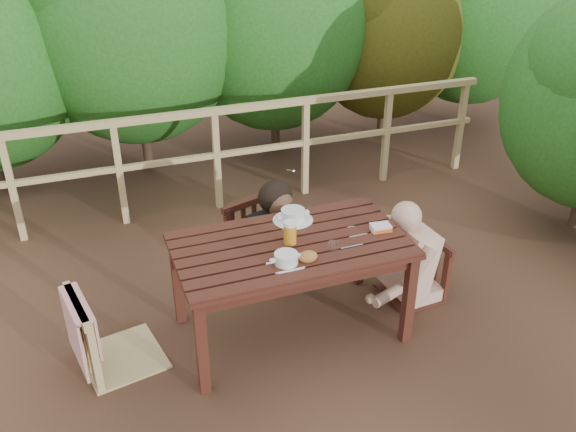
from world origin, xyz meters
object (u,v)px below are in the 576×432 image
object	(u,v)px
chair_left	(113,295)
tumbler	(333,247)
butter_tub	(381,228)
soup_far	(293,216)
chair_right	(416,247)
woman	(263,197)
bread_roll	(308,257)
beer_glass	(290,233)
soup_near	(286,259)
table	(291,288)
diner_right	(423,217)
chair_far	(264,213)

from	to	relation	value
chair_left	tumbler	size ratio (longest dim) A/B	13.12
butter_tub	soup_far	bearing A→B (deg)	152.58
chair_right	woman	world-z (taller)	woman
chair_left	bread_roll	xyz separation A→B (m)	(1.19, -0.34, 0.23)
chair_left	beer_glass	distance (m)	1.19
soup_near	beer_glass	world-z (taller)	beer_glass
bread_roll	beer_glass	distance (m)	0.24
woman	table	bearing A→B (deg)	65.95
table	chair_left	distance (m)	1.18
beer_glass	chair_left	bearing A→B (deg)	174.72
soup_near	chair_right	bearing A→B (deg)	14.87
bread_roll	beer_glass	world-z (taller)	beer_glass
tumbler	woman	bearing A→B (deg)	97.31
chair_left	butter_tub	size ratio (longest dim) A/B	7.74
diner_right	bread_roll	world-z (taller)	diner_right
bread_roll	butter_tub	world-z (taller)	bread_roll
chair_right	beer_glass	distance (m)	1.10
chair_far	soup_far	distance (m)	0.61
chair_right	soup_near	size ratio (longest dim) A/B	3.39
woman	butter_tub	world-z (taller)	woman
chair_left	chair_far	world-z (taller)	chair_left
chair_left	soup_near	size ratio (longest dim) A/B	4.14
chair_left	soup_far	distance (m)	1.32
table	butter_tub	bearing A→B (deg)	-5.64
diner_right	soup_far	bearing A→B (deg)	73.40
chair_right	chair_far	bearing A→B (deg)	-133.27
diner_right	chair_far	bearing A→B (deg)	47.61
table	butter_tub	xyz separation A→B (m)	(0.63, -0.06, 0.38)
chair_right	butter_tub	size ratio (longest dim) A/B	6.35
butter_tub	table	bearing A→B (deg)	-178.90
woman	tumbler	bearing A→B (deg)	79.12
chair_right	beer_glass	size ratio (longest dim) A/B	5.00
chair_left	diner_right	bearing A→B (deg)	-101.53
chair_left	tumbler	distance (m)	1.43
chair_left	woman	size ratio (longest dim) A/B	0.82
soup_far	butter_tub	distance (m)	0.62
soup_far	beer_glass	distance (m)	0.31
table	chair_right	distance (m)	1.03
soup_far	butter_tub	world-z (taller)	soup_far
table	chair_left	world-z (taller)	chair_left
diner_right	tumbler	distance (m)	0.88
chair_left	soup_near	bearing A→B (deg)	-118.19
table	diner_right	xyz separation A→B (m)	(1.06, 0.08, 0.32)
table	tumbler	bearing A→B (deg)	-40.62
beer_glass	butter_tub	xyz separation A→B (m)	(0.64, -0.06, -0.06)
diner_right	bread_roll	size ratio (longest dim) A/B	10.84
soup_near	soup_far	bearing A→B (deg)	65.02
woman	soup_far	size ratio (longest dim) A/B	4.45
soup_near	beer_glass	size ratio (longest dim) A/B	1.47
tumbler	beer_glass	bearing A→B (deg)	140.41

